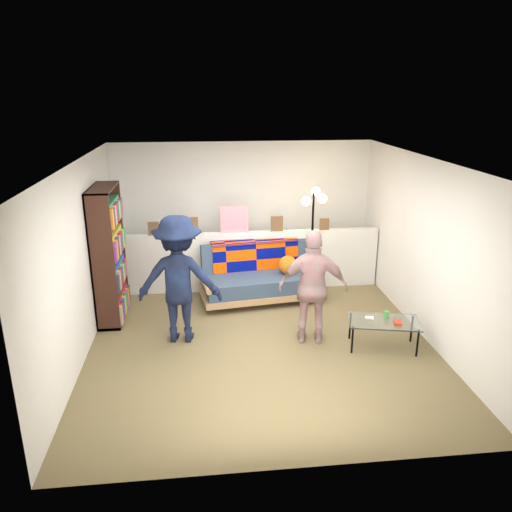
# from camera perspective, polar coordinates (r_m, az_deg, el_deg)

# --- Properties ---
(ground) EXTENTS (5.00, 5.00, 0.00)m
(ground) POSITION_cam_1_polar(r_m,az_deg,el_deg) (6.93, 0.37, -9.32)
(ground) COLOR brown
(ground) RESTS_ON ground
(room_shell) EXTENTS (4.60, 5.05, 2.45)m
(room_shell) POSITION_cam_1_polar(r_m,az_deg,el_deg) (6.77, -0.07, 5.18)
(room_shell) COLOR silver
(room_shell) RESTS_ON ground
(half_wall_ledge) EXTENTS (4.45, 0.15, 1.00)m
(half_wall_ledge) POSITION_cam_1_polar(r_m,az_deg,el_deg) (8.37, -1.06, -0.54)
(half_wall_ledge) COLOR silver
(half_wall_ledge) RESTS_ON ground
(ledge_decor) EXTENTS (2.97, 0.02, 0.45)m
(ledge_decor) POSITION_cam_1_polar(r_m,az_deg,el_deg) (8.14, -2.67, 3.86)
(ledge_decor) COLOR brown
(ledge_decor) RESTS_ON half_wall_ledge
(futon_sofa) EXTENTS (1.97, 1.13, 0.80)m
(futon_sofa) POSITION_cam_1_polar(r_m,az_deg,el_deg) (8.01, 0.47, -2.41)
(futon_sofa) COLOR tan
(futon_sofa) RESTS_ON ground
(bookshelf) EXTENTS (0.33, 0.98, 1.96)m
(bookshelf) POSITION_cam_1_polar(r_m,az_deg,el_deg) (7.49, -16.47, -0.31)
(bookshelf) COLOR black
(bookshelf) RESTS_ON ground
(coffee_table) EXTENTS (0.99, 0.68, 0.47)m
(coffee_table) POSITION_cam_1_polar(r_m,az_deg,el_deg) (6.75, 14.44, -7.38)
(coffee_table) COLOR black
(coffee_table) RESTS_ON ground
(floor_lamp) EXTENTS (0.36, 0.33, 1.76)m
(floor_lamp) POSITION_cam_1_polar(r_m,az_deg,el_deg) (8.05, 6.59, 4.13)
(floor_lamp) COLOR black
(floor_lamp) RESTS_ON ground
(person_left) EXTENTS (1.18, 0.76, 1.73)m
(person_left) POSITION_cam_1_polar(r_m,az_deg,el_deg) (6.64, -8.80, -2.65)
(person_left) COLOR black
(person_left) RESTS_ON ground
(person_right) EXTENTS (0.96, 0.53, 1.55)m
(person_right) POSITION_cam_1_polar(r_m,az_deg,el_deg) (6.57, 6.55, -3.61)
(person_right) COLOR pink
(person_right) RESTS_ON ground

